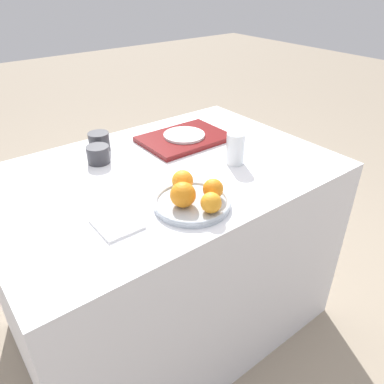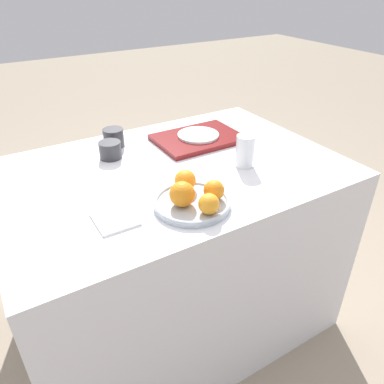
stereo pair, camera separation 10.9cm
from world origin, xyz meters
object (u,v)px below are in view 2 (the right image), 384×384
(orange_3, at_px, (185,180))
(napkin, at_px, (115,219))
(cup_1, at_px, (110,150))
(side_plate, at_px, (198,135))
(serving_tray, at_px, (198,138))
(orange_2, at_px, (213,190))
(orange_1, at_px, (209,204))
(water_glass, at_px, (245,151))
(cup_0, at_px, (114,138))
(orange_0, at_px, (182,194))
(fruit_platter, at_px, (192,203))

(orange_3, distance_m, napkin, 0.25)
(cup_1, bearing_deg, side_plate, -5.04)
(serving_tray, bearing_deg, orange_2, -116.27)
(serving_tray, xyz_separation_m, napkin, (-0.50, -0.35, -0.01))
(orange_1, relative_size, orange_2, 0.97)
(water_glass, distance_m, cup_0, 0.52)
(orange_3, bearing_deg, water_glass, 12.18)
(water_glass, xyz_separation_m, serving_tray, (-0.02, 0.27, -0.05))
(orange_1, relative_size, water_glass, 0.53)
(orange_0, height_order, cup_0, orange_0)
(fruit_platter, relative_size, orange_1, 3.85)
(water_glass, bearing_deg, fruit_platter, -156.05)
(orange_1, bearing_deg, fruit_platter, 98.70)
(fruit_platter, distance_m, cup_1, 0.45)
(orange_1, distance_m, orange_2, 0.07)
(cup_0, distance_m, cup_1, 0.10)
(orange_3, xyz_separation_m, napkin, (-0.24, -0.02, -0.05))
(orange_1, bearing_deg, serving_tray, 61.45)
(water_glass, xyz_separation_m, napkin, (-0.52, -0.08, -0.05))
(orange_1, bearing_deg, napkin, 151.95)
(orange_1, bearing_deg, orange_0, 121.04)
(fruit_platter, xyz_separation_m, water_glass, (0.30, 0.13, 0.05))
(orange_0, bearing_deg, orange_2, -12.02)
(water_glass, bearing_deg, orange_1, -144.27)
(cup_0, bearing_deg, water_glass, -49.66)
(water_glass, xyz_separation_m, cup_1, (-0.39, 0.31, -0.03))
(water_glass, bearing_deg, side_plate, 95.00)
(fruit_platter, height_order, side_plate, side_plate)
(fruit_platter, distance_m, orange_1, 0.08)
(serving_tray, xyz_separation_m, side_plate, (0.00, 0.00, 0.02))
(orange_3, bearing_deg, napkin, -175.24)
(orange_0, distance_m, napkin, 0.20)
(orange_0, relative_size, cup_1, 0.92)
(orange_1, xyz_separation_m, cup_0, (-0.05, 0.60, -0.01))
(orange_2, bearing_deg, serving_tray, 63.73)
(orange_3, distance_m, cup_1, 0.38)
(orange_2, relative_size, cup_1, 0.77)
(fruit_platter, distance_m, water_glass, 0.33)
(orange_1, relative_size, cup_1, 0.74)
(cup_0, bearing_deg, side_plate, -21.56)
(fruit_platter, relative_size, water_glass, 2.02)
(cup_0, relative_size, napkin, 0.64)
(side_plate, bearing_deg, serving_tray, 0.00)
(fruit_platter, xyz_separation_m, orange_2, (0.06, -0.02, 0.04))
(fruit_platter, height_order, serving_tray, fruit_platter)
(fruit_platter, distance_m, orange_3, 0.08)
(fruit_platter, height_order, orange_0, orange_0)
(serving_tray, distance_m, side_plate, 0.02)
(orange_1, distance_m, cup_1, 0.52)
(serving_tray, relative_size, napkin, 2.74)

